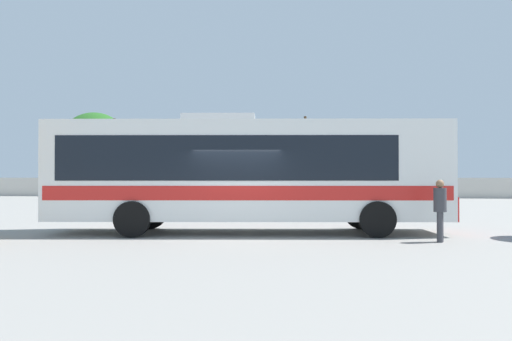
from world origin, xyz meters
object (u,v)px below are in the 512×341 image
object	(u,v)px
roadside_tree_left	(95,139)
roadside_tree_midleft	(200,152)
parked_car_second_red	(261,189)
utility_pole_near	(305,154)
attendant_by_bus_door	(440,207)
coach_bus_white_red	(244,170)
parked_car_third_silver	(351,189)
utility_pole_far	(114,155)
parked_car_leftmost_red	(187,189)

from	to	relation	value
roadside_tree_left	roadside_tree_midleft	world-z (taller)	roadside_tree_left
parked_car_second_red	utility_pole_near	size ratio (longest dim) A/B	0.66
attendant_by_bus_door	parked_car_second_red	size ratio (longest dim) A/B	0.35
coach_bus_white_red	parked_car_third_silver	distance (m)	24.05
utility_pole_far	parked_car_leftmost_red	bearing A→B (deg)	-39.44
coach_bus_white_red	utility_pole_far	xyz separation A→B (m)	(-17.12, 30.51, 1.87)
parked_car_leftmost_red	parked_car_third_silver	size ratio (longest dim) A/B	1.04
parked_car_leftmost_red	roadside_tree_midleft	size ratio (longest dim) A/B	0.79
attendant_by_bus_door	coach_bus_white_red	bearing A→B (deg)	164.19
parked_car_third_silver	attendant_by_bus_door	bearing A→B (deg)	-87.73
parked_car_second_red	utility_pole_far	distance (m)	16.62
utility_pole_near	roadside_tree_left	xyz separation A→B (m)	(-20.65, 2.05, 1.75)
parked_car_third_silver	utility_pole_near	distance (m)	7.92
utility_pole_far	roadside_tree_midleft	bearing A→B (deg)	27.06
utility_pole_near	roadside_tree_left	size ratio (longest dim) A/B	0.89
attendant_by_bus_door	parked_car_third_silver	size ratio (longest dim) A/B	0.38
utility_pole_near	roadside_tree_midleft	world-z (taller)	utility_pole_near
utility_pole_near	roadside_tree_midleft	distance (m)	11.48
attendant_by_bus_door	utility_pole_near	xyz separation A→B (m)	(-4.65, 31.55, 2.80)
utility_pole_near	roadside_tree_midleft	size ratio (longest dim) A/B	1.24
attendant_by_bus_door	roadside_tree_midleft	bearing A→B (deg)	113.14
parked_car_leftmost_red	utility_pole_far	bearing A→B (deg)	140.56
utility_pole_far	roadside_tree_midleft	xyz separation A→B (m)	(7.32, 3.74, 0.44)
roadside_tree_midleft	roadside_tree_left	bearing A→B (deg)	-167.60
parked_car_leftmost_red	utility_pole_near	bearing A→B (deg)	37.78
coach_bus_white_red	utility_pole_near	distance (m)	30.06
utility_pole_near	utility_pole_far	size ratio (longest dim) A/B	0.98
parked_car_leftmost_red	utility_pole_near	world-z (taller)	utility_pole_near
parked_car_leftmost_red	utility_pole_far	xyz separation A→B (m)	(-9.04, 7.43, 3.03)
attendant_by_bus_door	utility_pole_near	bearing A→B (deg)	98.39
coach_bus_white_red	roadside_tree_midleft	world-z (taller)	roadside_tree_midleft
parked_car_leftmost_red	parked_car_second_red	xyz separation A→B (m)	(5.75, 0.46, 0.03)
parked_car_third_silver	utility_pole_near	xyz separation A→B (m)	(-3.66, 6.39, 2.92)
parked_car_leftmost_red	parked_car_third_silver	xyz separation A→B (m)	(12.59, 0.53, 0.03)
coach_bus_white_red	parked_car_leftmost_red	size ratio (longest dim) A/B	2.70
parked_car_third_silver	utility_pole_far	size ratio (longest dim) A/B	0.60
roadside_tree_midleft	parked_car_third_silver	bearing A→B (deg)	-36.65
attendant_by_bus_door	parked_car_second_red	world-z (taller)	attendant_by_bus_door
attendant_by_bus_door	parked_car_leftmost_red	world-z (taller)	attendant_by_bus_door
parked_car_second_red	attendant_by_bus_door	bearing A→B (deg)	-72.66
utility_pole_far	parked_car_second_red	bearing A→B (deg)	-25.26
coach_bus_white_red	parked_car_third_silver	xyz separation A→B (m)	(4.50, 23.60, -1.13)
coach_bus_white_red	parked_car_leftmost_red	distance (m)	24.47
parked_car_second_red	roadside_tree_midleft	bearing A→B (deg)	124.87
utility_pole_near	utility_pole_far	xyz separation A→B (m)	(-17.97, 0.51, 0.07)
parked_car_leftmost_red	utility_pole_near	xyz separation A→B (m)	(8.93, 6.92, 2.96)
parked_car_leftmost_red	roadside_tree_left	distance (m)	15.49
utility_pole_near	coach_bus_white_red	bearing A→B (deg)	-91.62
coach_bus_white_red	parked_car_third_silver	bearing A→B (deg)	79.20
parked_car_second_red	utility_pole_near	bearing A→B (deg)	63.81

